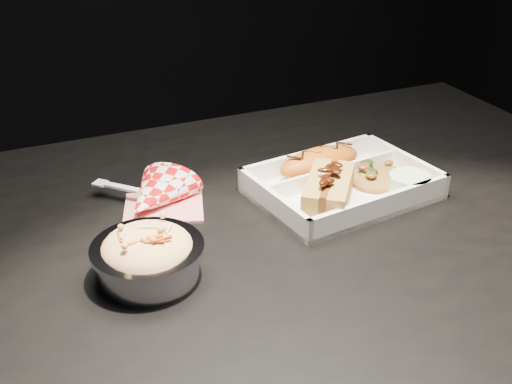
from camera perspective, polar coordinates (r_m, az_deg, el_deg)
dining_table at (r=0.92m, az=1.25°, el=-7.77°), size 1.20×0.80×0.75m
food_tray at (r=0.95m, az=7.59°, el=0.38°), size 0.27×0.21×0.04m
fried_pastry at (r=0.98m, az=5.67°, el=2.66°), size 0.15×0.07×0.04m
hotdog at (r=0.90m, az=6.47°, el=0.30°), size 0.12×0.13×0.06m
fried_rice_mound at (r=0.98m, az=11.06°, el=1.71°), size 0.10×0.09×0.03m
cupcake_liner at (r=0.95m, az=13.48°, el=0.64°), size 0.06×0.06×0.03m
foil_coleslaw_cup at (r=0.76m, az=-9.59°, el=-5.48°), size 0.13×0.13×0.07m
napkin_fork at (r=0.92m, az=-9.02°, el=-0.40°), size 0.15×0.15×0.10m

